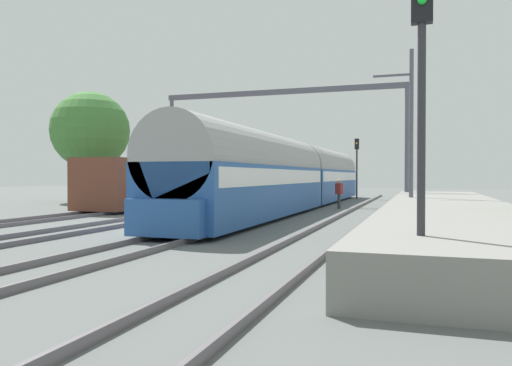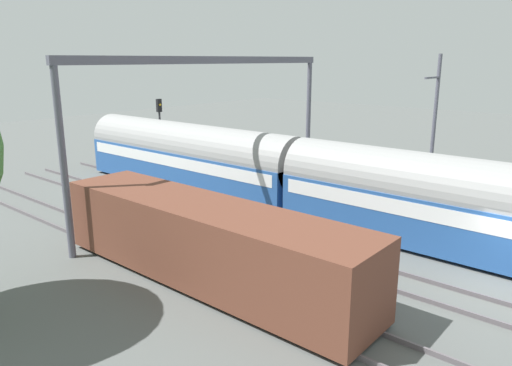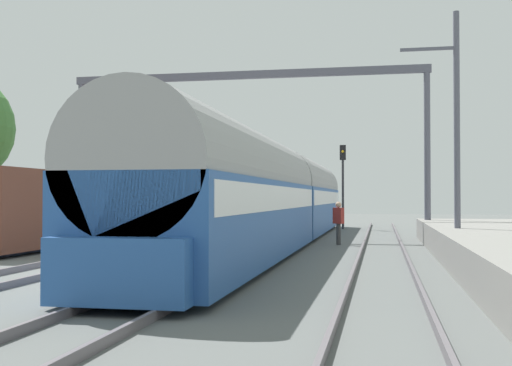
{
  "view_description": "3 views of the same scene",
  "coord_description": "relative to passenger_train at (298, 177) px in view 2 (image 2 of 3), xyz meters",
  "views": [
    {
      "loc": [
        9.17,
        -18.78,
        1.94
      ],
      "look_at": [
        2.1,
        2.48,
        1.61
      ],
      "focal_mm": 34.92,
      "sensor_mm": 36.0,
      "label": 1
    },
    {
      "loc": [
        -17.37,
        -3.2,
        7.73
      ],
      "look_at": [
        -0.69,
        10.88,
        2.11
      ],
      "focal_mm": 33.9,
      "sensor_mm": 36.0,
      "label": 2
    },
    {
      "loc": [
        6.27,
        -15.77,
        1.91
      ],
      "look_at": [
        1.05,
        11.34,
        2.52
      ],
      "focal_mm": 45.62,
      "sensor_mm": 36.0,
      "label": 3
    }
  ],
  "objects": [
    {
      "name": "ground",
      "position": [
        -2.1,
        -10.45,
        -1.97
      ],
      "size": [
        120.0,
        120.0,
        0.0
      ],
      "primitive_type": "plane",
      "color": "#5A5E5C"
    },
    {
      "name": "track_west",
      "position": [
        -4.21,
        -10.45,
        -1.89
      ],
      "size": [
        1.52,
        60.0,
        0.16
      ],
      "color": "#615A5F",
      "rests_on": "ground"
    },
    {
      "name": "passenger_train",
      "position": [
        0.0,
        0.0,
        0.0
      ],
      "size": [
        2.93,
        32.85,
        3.82
      ],
      "color": "#28569E",
      "rests_on": "ground"
    },
    {
      "name": "freight_car",
      "position": [
        -8.42,
        -2.02,
        -0.5
      ],
      "size": [
        2.8,
        13.0,
        2.7
      ],
      "color": "brown",
      "rests_on": "ground"
    },
    {
      "name": "person_crossing",
      "position": [
        2.48,
        0.06,
        -0.94
      ],
      "size": [
        0.47,
        0.41,
        1.73
      ],
      "rotation": [
        0.0,
        0.0,
        2.59
      ],
      "color": "#3A3A3A",
      "rests_on": "ground"
    },
    {
      "name": "railway_signal_far",
      "position": [
        1.92,
        13.2,
        1.27
      ],
      "size": [
        0.36,
        0.3,
        5.06
      ],
      "color": "#2D2D33",
      "rests_on": "ground"
    },
    {
      "name": "catenary_gantry",
      "position": [
        -2.1,
        3.66,
        3.96
      ],
      "size": [
        17.03,
        0.28,
        7.86
      ],
      "color": "#575766",
      "rests_on": "ground"
    },
    {
      "name": "catenary_pole_east_mid",
      "position": [
        6.56,
        -4.22,
        2.18
      ],
      "size": [
        1.9,
        0.2,
        8.0
      ],
      "color": "#575766",
      "rests_on": "ground"
    }
  ]
}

